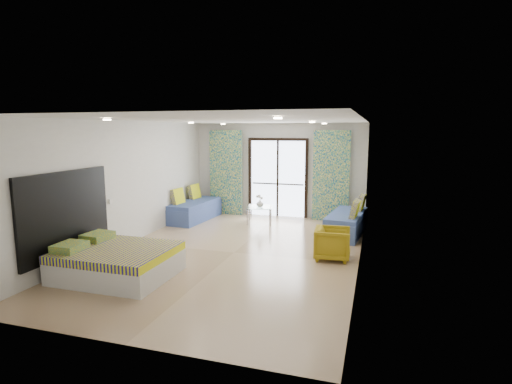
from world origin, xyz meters
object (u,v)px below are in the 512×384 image
(daybed_left, at_px, (194,209))
(bed, at_px, (116,262))
(daybed_right, at_px, (347,223))
(coffee_table, at_px, (260,208))
(armchair, at_px, (333,242))

(daybed_left, bearing_deg, bed, -77.39)
(bed, xyz_separation_m, daybed_right, (3.59, 4.04, 0.03))
(bed, bearing_deg, daybed_right, 48.35)
(daybed_left, height_order, daybed_right, daybed_left)
(daybed_right, distance_m, coffee_table, 2.44)
(coffee_table, bearing_deg, bed, -104.92)
(bed, height_order, coffee_table, coffee_table)
(coffee_table, bearing_deg, armchair, -48.54)
(daybed_right, relative_size, coffee_table, 2.39)
(daybed_left, distance_m, armchair, 4.73)
(daybed_right, bearing_deg, bed, -125.21)
(bed, xyz_separation_m, coffee_table, (1.22, 4.58, 0.14))
(bed, bearing_deg, coffee_table, 75.08)
(armchair, bearing_deg, daybed_right, -7.62)
(bed, relative_size, daybed_right, 0.94)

